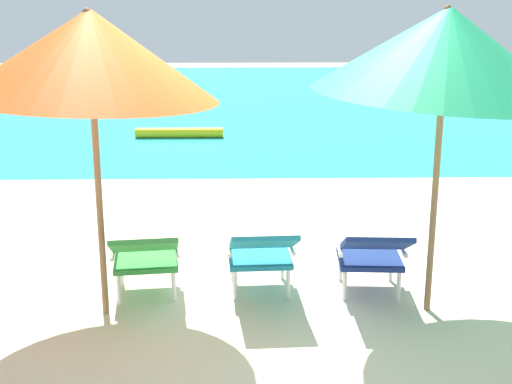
% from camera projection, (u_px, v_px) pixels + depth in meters
% --- Properties ---
extents(ground_plane, '(40.00, 40.00, 0.00)m').
position_uv_depth(ground_plane, '(250.00, 175.00, 9.83)').
color(ground_plane, beige).
extents(ocean_band, '(40.00, 18.00, 0.01)m').
position_uv_depth(ocean_band, '(245.00, 96.00, 18.31)').
color(ocean_band, '#28B2B7').
rests_on(ocean_band, ground_plane).
extents(swim_buoy, '(1.60, 0.18, 0.18)m').
position_uv_depth(swim_buoy, '(179.00, 133.00, 12.56)').
color(swim_buoy, yellow).
rests_on(swim_buoy, ocean_band).
extents(lounge_chair_left, '(0.64, 0.93, 0.68)m').
position_uv_depth(lounge_chair_left, '(145.00, 254.00, 5.54)').
color(lounge_chair_left, '#338E3D').
rests_on(lounge_chair_left, ground_plane).
extents(lounge_chair_center, '(0.58, 0.90, 0.68)m').
position_uv_depth(lounge_chair_center, '(261.00, 251.00, 5.60)').
color(lounge_chair_center, teal).
rests_on(lounge_chair_center, ground_plane).
extents(lounge_chair_right, '(0.59, 0.91, 0.68)m').
position_uv_depth(lounge_chair_right, '(373.00, 253.00, 5.58)').
color(lounge_chair_right, navy).
rests_on(lounge_chair_right, ground_plane).
extents(beach_umbrella_left, '(1.91, 1.89, 2.37)m').
position_uv_depth(beach_umbrella_left, '(90.00, 54.00, 4.90)').
color(beach_umbrella_left, olive).
rests_on(beach_umbrella_left, ground_plane).
extents(beach_umbrella_right, '(2.58, 2.56, 2.40)m').
position_uv_depth(beach_umbrella_right, '(445.00, 51.00, 4.95)').
color(beach_umbrella_right, olive).
rests_on(beach_umbrella_right, ground_plane).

